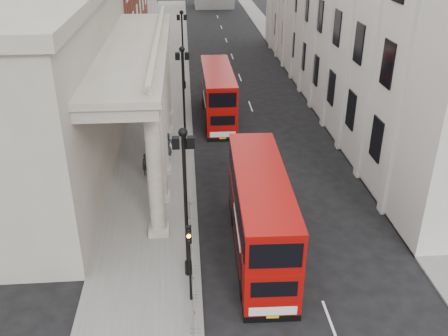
{
  "coord_description": "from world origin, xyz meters",
  "views": [
    {
      "loc": [
        -0.37,
        -17.14,
        17.05
      ],
      "look_at": [
        1.82,
        10.84,
        2.86
      ],
      "focal_mm": 40.0,
      "sensor_mm": 36.0,
      "label": 1
    }
  ],
  "objects_px": {
    "pedestrian_c": "(167,144)",
    "lamp_post_north": "(183,45)",
    "bus_far": "(218,94)",
    "pedestrian_b": "(149,143)",
    "bus_near": "(260,213)",
    "traffic_light": "(189,250)",
    "pedestrian_a": "(146,164)",
    "lamp_post_mid": "(184,92)",
    "lamp_post_south": "(185,195)"
  },
  "relations": [
    {
      "from": "lamp_post_mid",
      "to": "bus_near",
      "type": "xyz_separation_m",
      "value": [
        4.02,
        -14.12,
        -2.36
      ]
    },
    {
      "from": "pedestrian_a",
      "to": "pedestrian_b",
      "type": "distance_m",
      "value": 3.86
    },
    {
      "from": "bus_far",
      "to": "pedestrian_c",
      "type": "bearing_deg",
      "value": -120.17
    },
    {
      "from": "pedestrian_c",
      "to": "traffic_light",
      "type": "bearing_deg",
      "value": -92.71
    },
    {
      "from": "lamp_post_south",
      "to": "bus_near",
      "type": "height_order",
      "value": "lamp_post_south"
    },
    {
      "from": "lamp_post_north",
      "to": "pedestrian_b",
      "type": "bearing_deg",
      "value": -100.0
    },
    {
      "from": "lamp_post_south",
      "to": "pedestrian_b",
      "type": "xyz_separation_m",
      "value": [
        -2.91,
        15.5,
        -3.97
      ]
    },
    {
      "from": "lamp_post_south",
      "to": "traffic_light",
      "type": "bearing_deg",
      "value": -87.16
    },
    {
      "from": "pedestrian_b",
      "to": "pedestrian_a",
      "type": "bearing_deg",
      "value": 85.32
    },
    {
      "from": "lamp_post_north",
      "to": "pedestrian_a",
      "type": "relative_size",
      "value": 5.07
    },
    {
      "from": "lamp_post_mid",
      "to": "lamp_post_north",
      "type": "xyz_separation_m",
      "value": [
        0.0,
        16.0,
        0.0
      ]
    },
    {
      "from": "bus_near",
      "to": "bus_far",
      "type": "relative_size",
      "value": 1.04
    },
    {
      "from": "lamp_post_mid",
      "to": "pedestrian_c",
      "type": "relative_size",
      "value": 4.51
    },
    {
      "from": "lamp_post_north",
      "to": "lamp_post_mid",
      "type": "bearing_deg",
      "value": -90.0
    },
    {
      "from": "pedestrian_a",
      "to": "traffic_light",
      "type": "bearing_deg",
      "value": -93.71
    },
    {
      "from": "traffic_light",
      "to": "pedestrian_b",
      "type": "relative_size",
      "value": 2.63
    },
    {
      "from": "lamp_post_north",
      "to": "pedestrian_a",
      "type": "xyz_separation_m",
      "value": [
        -2.88,
        -20.37,
        -3.97
      ]
    },
    {
      "from": "lamp_post_north",
      "to": "bus_far",
      "type": "xyz_separation_m",
      "value": [
        3.11,
        -9.18,
        -2.46
      ]
    },
    {
      "from": "lamp_post_north",
      "to": "pedestrian_b",
      "type": "distance_m",
      "value": 17.22
    },
    {
      "from": "lamp_post_mid",
      "to": "lamp_post_south",
      "type": "bearing_deg",
      "value": -90.0
    },
    {
      "from": "lamp_post_south",
      "to": "pedestrian_b",
      "type": "bearing_deg",
      "value": 100.63
    },
    {
      "from": "lamp_post_north",
      "to": "pedestrian_a",
      "type": "distance_m",
      "value": 20.95
    },
    {
      "from": "lamp_post_mid",
      "to": "pedestrian_c",
      "type": "bearing_deg",
      "value": -142.94
    },
    {
      "from": "pedestrian_c",
      "to": "lamp_post_north",
      "type": "bearing_deg",
      "value": 77.37
    },
    {
      "from": "lamp_post_south",
      "to": "bus_near",
      "type": "relative_size",
      "value": 0.73
    },
    {
      "from": "lamp_post_mid",
      "to": "traffic_light",
      "type": "xyz_separation_m",
      "value": [
        0.1,
        -18.02,
        -1.8
      ]
    },
    {
      "from": "bus_far",
      "to": "pedestrian_b",
      "type": "bearing_deg",
      "value": -129.71
    },
    {
      "from": "lamp_post_south",
      "to": "lamp_post_north",
      "type": "relative_size",
      "value": 1.0
    },
    {
      "from": "lamp_post_mid",
      "to": "pedestrian_a",
      "type": "distance_m",
      "value": 6.57
    },
    {
      "from": "lamp_post_mid",
      "to": "bus_far",
      "type": "height_order",
      "value": "lamp_post_mid"
    },
    {
      "from": "traffic_light",
      "to": "bus_near",
      "type": "relative_size",
      "value": 0.38
    },
    {
      "from": "lamp_post_north",
      "to": "bus_near",
      "type": "height_order",
      "value": "lamp_post_north"
    },
    {
      "from": "lamp_post_mid",
      "to": "bus_far",
      "type": "relative_size",
      "value": 0.76
    },
    {
      "from": "bus_far",
      "to": "lamp_post_mid",
      "type": "bearing_deg",
      "value": -114.81
    },
    {
      "from": "bus_near",
      "to": "pedestrian_c",
      "type": "height_order",
      "value": "bus_near"
    },
    {
      "from": "traffic_light",
      "to": "pedestrian_c",
      "type": "distance_m",
      "value": 17.14
    },
    {
      "from": "lamp_post_north",
      "to": "pedestrian_c",
      "type": "xyz_separation_m",
      "value": [
        -1.43,
        -17.08,
        -3.87
      ]
    },
    {
      "from": "pedestrian_b",
      "to": "pedestrian_c",
      "type": "distance_m",
      "value": 1.59
    },
    {
      "from": "lamp_post_south",
      "to": "traffic_light",
      "type": "distance_m",
      "value": 2.71
    },
    {
      "from": "bus_far",
      "to": "traffic_light",
      "type": "bearing_deg",
      "value": -97.2
    },
    {
      "from": "bus_near",
      "to": "pedestrian_c",
      "type": "relative_size",
      "value": 6.17
    },
    {
      "from": "pedestrian_c",
      "to": "lamp_post_mid",
      "type": "bearing_deg",
      "value": 29.2
    },
    {
      "from": "pedestrian_c",
      "to": "bus_far",
      "type": "bearing_deg",
      "value": 52.26
    },
    {
      "from": "traffic_light",
      "to": "pedestrian_a",
      "type": "bearing_deg",
      "value": 102.31
    },
    {
      "from": "lamp_post_south",
      "to": "lamp_post_north",
      "type": "distance_m",
      "value": 32.0
    },
    {
      "from": "bus_far",
      "to": "pedestrian_c",
      "type": "height_order",
      "value": "bus_far"
    },
    {
      "from": "lamp_post_south",
      "to": "pedestrian_c",
      "type": "distance_m",
      "value": 15.48
    },
    {
      "from": "lamp_post_north",
      "to": "traffic_light",
      "type": "distance_m",
      "value": 34.07
    },
    {
      "from": "pedestrian_b",
      "to": "traffic_light",
      "type": "bearing_deg",
      "value": 94.62
    },
    {
      "from": "lamp_post_south",
      "to": "lamp_post_mid",
      "type": "relative_size",
      "value": 1.0
    }
  ]
}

